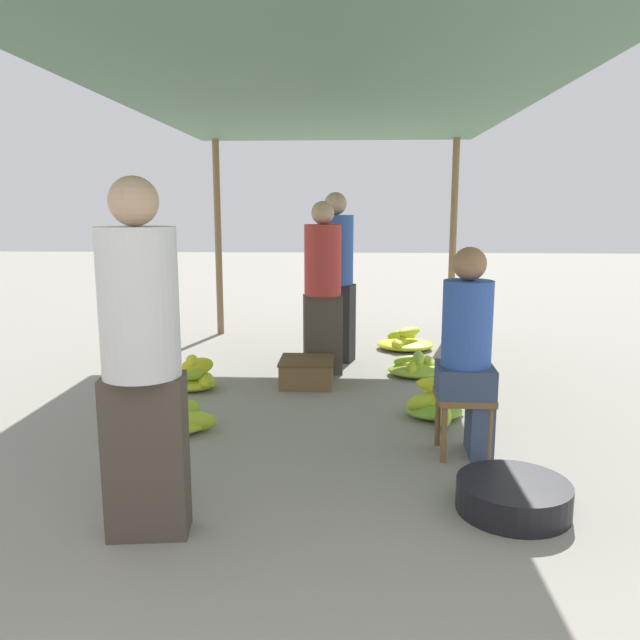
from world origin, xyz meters
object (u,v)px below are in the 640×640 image
crate_near (307,372)px  shopper_walking_mid (323,286)px  stool (464,406)px  vendor_seated (469,350)px  banana_pile_left_1 (193,376)px  banana_pile_right_0 (418,367)px  banana_pile_right_1 (404,342)px  basin_black (513,496)px  banana_pile_left_0 (175,420)px  banana_pile_right_2 (435,405)px  shopper_walking_far (335,275)px  vendor_foreground (141,356)px

crate_near → shopper_walking_mid: (0.12, 0.40, 0.70)m
stool → vendor_seated: (0.02, 0.00, 0.35)m
banana_pile_left_1 → shopper_walking_mid: (1.07, 0.60, 0.70)m
banana_pile_right_0 → banana_pile_right_1: banana_pile_right_1 is taller
stool → vendor_seated: bearing=2.6°
stool → banana_pile_right_0: size_ratio=0.70×
basin_black → banana_pile_left_0: size_ratio=1.01×
banana_pile_right_1 → banana_pile_right_2: banana_pile_right_2 is taller
shopper_walking_mid → crate_near: bearing=-106.8°
vendor_seated → banana_pile_right_0: vendor_seated is taller
banana_pile_right_1 → shopper_walking_far: bearing=-143.2°
crate_near → shopper_walking_mid: bearing=73.2°
vendor_foreground → shopper_walking_mid: vendor_foreground is taller
vendor_foreground → vendor_seated: size_ratio=1.28×
banana_pile_left_1 → vendor_foreground: bearing=-80.7°
stool → banana_pile_left_0: 1.94m
banana_pile_left_1 → crate_near: size_ratio=0.97×
banana_pile_left_1 → stool: bearing=-32.8°
basin_black → crate_near: bearing=118.1°
banana_pile_left_1 → banana_pile_right_2: banana_pile_left_1 is taller
banana_pile_left_1 → shopper_walking_far: 1.76m
banana_pile_left_0 → shopper_walking_far: size_ratio=0.34×
banana_pile_right_0 → banana_pile_right_1: (-0.03, 1.07, 0.00)m
vendor_foreground → banana_pile_right_0: vendor_foreground is taller
crate_near → shopper_walking_far: size_ratio=0.28×
stool → banana_pile_left_1: (-2.02, 1.30, -0.19)m
shopper_walking_mid → banana_pile_left_1: bearing=-150.8°
banana_pile_right_0 → crate_near: bearing=-159.4°
basin_black → crate_near: (-1.20, 2.25, 0.04)m
vendor_seated → banana_pile_right_0: (-0.09, 1.88, -0.59)m
vendor_foreground → banana_pile_right_0: (1.56, 2.92, -0.78)m
crate_near → shopper_walking_mid: size_ratio=0.29×
vendor_foreground → banana_pile_left_0: 1.59m
crate_near → vendor_seated: bearing=-54.0°
vendor_foreground → crate_near: bearing=77.5°
vendor_foreground → banana_pile_right_1: 4.35m
basin_black → banana_pile_left_0: 2.29m
banana_pile_right_2 → crate_near: bearing=141.2°
stool → banana_pile_left_0: stool is taller
banana_pile_right_2 → shopper_walking_mid: shopper_walking_mid is taller
basin_black → banana_pile_right_2: size_ratio=1.04×
banana_pile_left_0 → banana_pile_right_1: (1.79, 2.63, -0.00)m
basin_black → banana_pile_right_2: (-0.20, 1.44, 0.01)m
banana_pile_right_2 → crate_near: size_ratio=1.19×
banana_pile_right_1 → crate_near: bearing=-123.6°
shopper_walking_far → banana_pile_right_2: bearing=-65.3°
stool → banana_pile_right_1: stool is taller
vendor_foreground → stool: size_ratio=4.26×
banana_pile_left_1 → basin_black: bearing=-43.6°
vendor_seated → basin_black: (0.11, -0.74, -0.59)m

